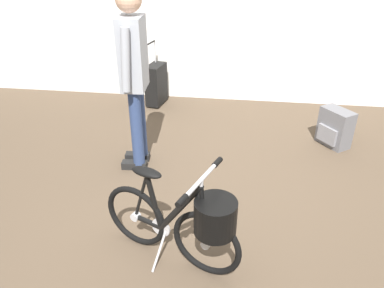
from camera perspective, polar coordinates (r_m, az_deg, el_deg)
The scene contains 5 objects.
ground_plane at distance 2.97m, azimuth 0.44°, elevation -10.87°, with size 8.17×8.17×0.00m, color brown.
folding_bike_foreground at distance 2.35m, azimuth -0.96°, elevation -12.03°, with size 0.98×0.54×0.73m.
visitor_near_wall at distance 3.24m, azimuth -9.12°, elevation 11.05°, with size 0.29×0.54×1.63m.
rolling_suitcase at distance 4.89m, azimuth -5.64°, elevation 9.36°, with size 0.24×0.39×0.83m.
backpack_on_floor at distance 4.13m, azimuth 21.50°, elevation 2.37°, with size 0.35×0.38×0.40m.
Camera 1 is at (0.29, -2.27, 1.90)m, focal length 33.97 mm.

